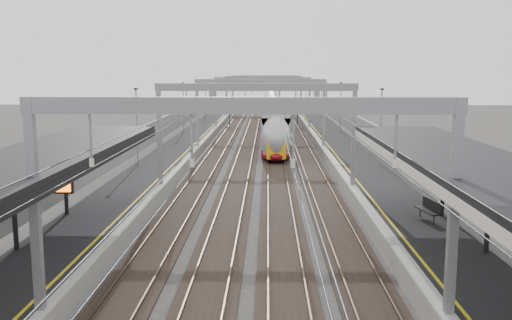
{
  "coord_description": "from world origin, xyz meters",
  "views": [
    {
      "loc": [
        0.75,
        -14.65,
        8.33
      ],
      "look_at": [
        0.0,
        21.14,
        2.77
      ],
      "focal_mm": 40.0,
      "sensor_mm": 36.0,
      "label": 1
    }
  ],
  "objects_px": {
    "overbridge": "(264,87)",
    "bench": "(430,208)",
    "train": "(274,120)",
    "signal_green": "(230,110)"
  },
  "relations": [
    {
      "from": "train",
      "to": "signal_green",
      "type": "distance_m",
      "value": 16.08
    },
    {
      "from": "overbridge",
      "to": "train",
      "type": "bearing_deg",
      "value": -87.91
    },
    {
      "from": "train",
      "to": "bench",
      "type": "height_order",
      "value": "train"
    },
    {
      "from": "train",
      "to": "overbridge",
      "type": "bearing_deg",
      "value": 92.09
    },
    {
      "from": "bench",
      "to": "signal_green",
      "type": "height_order",
      "value": "signal_green"
    },
    {
      "from": "bench",
      "to": "signal_green",
      "type": "bearing_deg",
      "value": 103.05
    },
    {
      "from": "signal_green",
      "to": "overbridge",
      "type": "bearing_deg",
      "value": 78.86
    },
    {
      "from": "overbridge",
      "to": "bench",
      "type": "xyz_separation_m",
      "value": [
        8.82,
        -86.84,
        -3.69
      ]
    },
    {
      "from": "bench",
      "to": "train",
      "type": "bearing_deg",
      "value": 99.07
    },
    {
      "from": "bench",
      "to": "signal_green",
      "type": "xyz_separation_m",
      "value": [
        -14.02,
        60.44,
        0.8
      ]
    }
  ]
}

